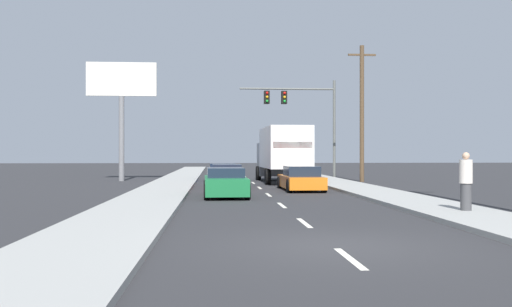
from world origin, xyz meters
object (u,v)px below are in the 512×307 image
Objects in this scene: car_blue at (222,173)px; traffic_signal_mast at (296,106)px; box_truck at (282,151)px; pedestrian_near_corner at (466,181)px; car_green at (225,183)px; car_red at (227,176)px; car_orange at (301,179)px; roadside_billboard at (122,95)px; utility_pole_mid at (362,112)px.

traffic_signal_mast is at bearing 35.34° from car_blue.
car_blue is 0.49× the size of box_truck.
traffic_signal_mast is 25.72m from pedestrian_near_corner.
box_truck reaches higher than car_green.
car_orange is (3.61, -2.81, -0.03)m from car_red.
roadside_billboard is at bearing 135.69° from car_orange.
utility_pole_mid is 5.08× the size of pedestrian_near_corner.
car_green is at bearing -135.83° from car_orange.
car_orange is 0.61× the size of traffic_signal_mast.
car_green is 0.57× the size of roadside_billboard.
car_orange is at bearing -97.40° from traffic_signal_mast.
box_truck is 4.98× the size of pedestrian_near_corner.
car_red is at bearing -88.90° from car_blue.
utility_pole_mid reaches higher than box_truck.
traffic_signal_mast is (5.57, 3.95, 4.81)m from car_blue.
car_orange is 0.50× the size of utility_pole_mid.
pedestrian_near_corner is at bearing -71.95° from car_blue.
box_truck is 1.09× the size of roadside_billboard.
car_blue is 0.54× the size of roadside_billboard.
car_green is 1.01× the size of car_orange.
traffic_signal_mast is at bearing 74.17° from box_truck.
roadside_billboard is (-6.68, 0.13, 5.20)m from car_blue.
roadside_billboard is 4.55× the size of pedestrian_near_corner.
traffic_signal_mast is at bearing 119.18° from utility_pole_mid.
car_orange is at bearing -89.65° from box_truck.
roadside_billboard reaches higher than car_green.
car_red is at bearing -115.87° from traffic_signal_mast.
box_truck is 7.62m from traffic_signal_mast.
box_truck reaches higher than car_orange.
car_orange is (3.80, 3.69, -0.02)m from car_green.
car_red is at bearing 142.12° from car_orange.
utility_pole_mid is at bearing -60.82° from traffic_signal_mast.
car_green is 15.24m from utility_pole_mid.
car_red is 6.00m from box_truck.
utility_pole_mid is at bearing 84.12° from pedestrian_near_corner.
traffic_signal_mast is 4.23× the size of pedestrian_near_corner.
traffic_signal_mast is (1.86, 6.57, 3.38)m from box_truck.
car_red reaches higher than car_orange.
utility_pole_mid is (5.24, 0.53, 2.56)m from box_truck.
utility_pole_mid is (5.19, 7.97, 3.97)m from car_orange.
utility_pole_mid is (8.95, -2.09, 4.00)m from car_blue.
utility_pole_mid reaches higher than traffic_signal_mast.
pedestrian_near_corner reaches higher than car_blue.
utility_pole_mid is at bearing 30.35° from car_red.
car_red is 2.52× the size of pedestrian_near_corner.
car_red is at bearing 88.36° from car_green.
car_green is 5.30m from car_orange.
roadside_billboard reaches higher than traffic_signal_mast.
box_truck is at bearing -35.28° from car_blue.
car_red reaches higher than car_blue.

